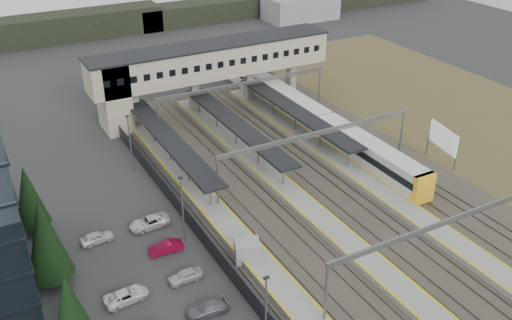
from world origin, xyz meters
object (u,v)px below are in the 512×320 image
footbridge (197,66)px  train (288,103)px  relay_cabin_far (247,251)px  billboard (443,139)px

footbridge → train: bearing=-33.2°
train → relay_cabin_far: bearing=-127.9°
relay_cabin_far → billboard: bearing=10.7°
billboard → relay_cabin_far: bearing=-169.3°
relay_cabin_far → train: train is taller
train → billboard: 25.96m
relay_cabin_far → footbridge: (11.26, 38.32, 6.74)m
relay_cabin_far → footbridge: bearing=73.6°
footbridge → train: (12.30, -8.05, -5.78)m
footbridge → billboard: 39.15m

